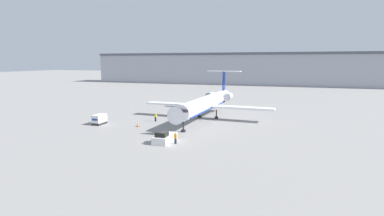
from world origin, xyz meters
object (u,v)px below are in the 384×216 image
at_px(pushback_tug, 165,138).
at_px(traffic_cone_left, 138,125).
at_px(worker_by_wing, 156,117).
at_px(airplane_main, 207,103).
at_px(luggage_cart, 99,119).
at_px(worker_near_tug, 175,138).

bearing_deg(pushback_tug, traffic_cone_left, 137.42).
relative_size(pushback_tug, worker_by_wing, 2.59).
height_order(airplane_main, traffic_cone_left, airplane_main).
distance_m(luggage_cart, worker_near_tug, 21.15).
xyz_separation_m(worker_near_tug, traffic_cone_left, (-11.21, 8.91, -0.59)).
xyz_separation_m(airplane_main, traffic_cone_left, (-10.25, -11.83, -3.14)).
xyz_separation_m(airplane_main, pushback_tug, (-1.02, -20.32, -2.81)).
bearing_deg(worker_near_tug, luggage_cart, 156.55).
height_order(airplane_main, luggage_cart, airplane_main).
xyz_separation_m(worker_by_wing, traffic_cone_left, (-1.06, -5.64, -0.64)).
bearing_deg(airplane_main, luggage_cart, -146.25).
distance_m(pushback_tug, luggage_cart, 19.17).
xyz_separation_m(pushback_tug, worker_near_tug, (1.97, -0.43, 0.26)).
xyz_separation_m(airplane_main, worker_near_tug, (0.96, -20.74, -2.55)).
distance_m(airplane_main, traffic_cone_left, 15.97).
height_order(pushback_tug, worker_near_tug, pushback_tug).
bearing_deg(worker_near_tug, traffic_cone_left, 141.50).
bearing_deg(worker_by_wing, luggage_cart, -146.43).
distance_m(worker_near_tug, traffic_cone_left, 14.33).
height_order(worker_near_tug, worker_by_wing, worker_by_wing).
bearing_deg(worker_near_tug, worker_by_wing, 124.88).
distance_m(worker_near_tug, worker_by_wing, 17.75).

